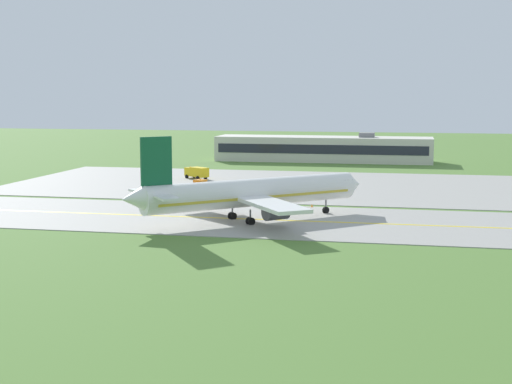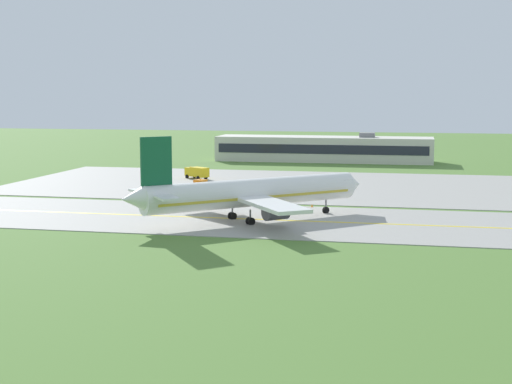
# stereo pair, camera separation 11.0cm
# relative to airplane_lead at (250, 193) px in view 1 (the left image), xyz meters

# --- Properties ---
(ground_plane) EXTENTS (500.00, 500.00, 0.00)m
(ground_plane) POSITION_rel_airplane_lead_xyz_m (2.40, 1.39, -4.13)
(ground_plane) COLOR #517A33
(taxiway_strip) EXTENTS (240.00, 28.00, 0.10)m
(taxiway_strip) POSITION_rel_airplane_lead_xyz_m (2.40, 1.39, -4.08)
(taxiway_strip) COLOR #9E9B93
(taxiway_strip) RESTS_ON ground
(apron_pad) EXTENTS (140.00, 52.00, 0.10)m
(apron_pad) POSITION_rel_airplane_lead_xyz_m (12.40, 43.39, -4.08)
(apron_pad) COLOR #9E9B93
(apron_pad) RESTS_ON ground
(taxiway_centreline) EXTENTS (220.00, 0.60, 0.01)m
(taxiway_centreline) POSITION_rel_airplane_lead_xyz_m (2.40, 1.39, -4.03)
(taxiway_centreline) COLOR yellow
(taxiway_centreline) RESTS_ON taxiway_strip
(airplane_lead) EXTENTS (31.96, 30.46, 12.70)m
(airplane_lead) POSITION_rel_airplane_lead_xyz_m (0.00, 0.00, 0.00)
(airplane_lead) COLOR white
(airplane_lead) RESTS_ON ground
(service_truck_baggage) EXTENTS (6.11, 5.08, 2.60)m
(service_truck_baggage) POSITION_rel_airplane_lead_xyz_m (-22.69, 49.53, -2.60)
(service_truck_baggage) COLOR yellow
(service_truck_baggage) RESTS_ON ground
(service_truck_fuel) EXTENTS (4.43, 6.69, 2.59)m
(service_truck_fuel) POSITION_rel_airplane_lead_xyz_m (-16.42, 27.83, -2.95)
(service_truck_fuel) COLOR orange
(service_truck_fuel) RESTS_ON ground
(terminal_building) EXTENTS (58.03, 12.21, 7.87)m
(terminal_building) POSITION_rel_airplane_lead_xyz_m (-1.07, 97.49, -0.78)
(terminal_building) COLOR beige
(terminal_building) RESTS_ON ground
(traffic_cone_near_edge) EXTENTS (0.44, 0.44, 0.60)m
(traffic_cone_near_edge) POSITION_rel_airplane_lead_xyz_m (6.99, 14.77, -3.83)
(traffic_cone_near_edge) COLOR orange
(traffic_cone_near_edge) RESTS_ON ground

